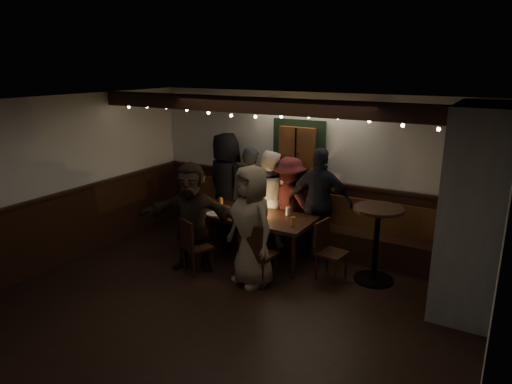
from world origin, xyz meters
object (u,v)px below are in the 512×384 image
Objects in this scene: person_c at (268,198)px; person_e at (320,203)px; person_d at (289,203)px; person_f at (192,216)px; person_b at (251,194)px; person_a at (226,184)px; chair_near_right at (255,251)px; chair_end at (327,246)px; chair_near_left at (193,243)px; dining_table at (250,218)px; high_top at (377,235)px; person_g at (251,226)px.

person_e is at bearing 173.09° from person_c.
person_f is (-0.91, -1.50, 0.05)m from person_d.
person_b reaches higher than person_c.
person_d is (1.26, 0.03, -0.16)m from person_a.
chair_near_right is at bearing 120.97° from person_b.
person_a reaches higher than person_d.
chair_end is at bearing 109.21° from person_e.
person_a reaches higher than chair_near_left.
person_d is (0.75, 0.02, -0.06)m from person_b.
high_top is at bearing 5.17° from dining_table.
person_g is at bearing -21.62° from person_f.
dining_table is at bearing 64.72° from chair_near_left.
person_g is (-0.86, -0.71, 0.38)m from chair_end.
person_g is at bearing 101.85° from person_d.
person_a is 1.51m from person_f.
chair_near_right is 1.07m from chair_end.
high_top is at bearing 167.49° from person_d.
person_e is (1.36, 1.59, 0.41)m from chair_near_left.
person_b is 1.75m from person_g.
high_top is 0.66× the size of person_b.
person_b is 0.94× the size of person_e.
person_f is (-0.13, 0.16, 0.35)m from chair_near_left.
person_c is (-2.02, 0.50, 0.12)m from high_top.
high_top is (0.64, 0.25, 0.22)m from chair_end.
chair_end is 0.51× the size of person_b.
high_top reaches higher than dining_table.
person_b reaches higher than chair_end.
person_f reaches higher than chair_end.
person_c reaches higher than chair_end.
chair_end is (1.35, -0.07, -0.19)m from dining_table.
person_c is at bearing -11.87° from person_e.
person_b is at bearing 143.26° from person_g.
person_a is at bearing 142.29° from dining_table.
person_f reaches higher than high_top.
person_g is (1.06, -0.02, 0.04)m from person_f.
dining_table is 2.38× the size of chair_end.
person_a is (-0.91, 0.71, 0.27)m from dining_table.
person_g is (-1.50, -0.96, 0.16)m from high_top.
chair_near_right is 1.63m from person_c.
person_a is at bearing 161.01° from chair_end.
person_g is (0.52, -1.46, 0.04)m from person_c.
person_f is at bearing -126.66° from dining_table.
person_e is 2.06m from person_f.
person_g reaches higher than person_f.
person_d is at bearing -157.25° from person_a.
chair_near_right is 2.16m from person_a.
person_c is at bearing 112.06° from chair_near_right.
chair_near_left is at bearing 87.07° from person_b.
chair_near_left is at bearing 127.58° from person_a.
chair_near_left is 0.45× the size of person_a.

